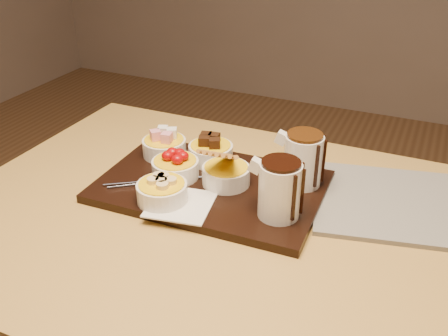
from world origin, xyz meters
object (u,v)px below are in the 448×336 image
at_px(pitcher_dark_chocolate, 280,190).
at_px(dining_table, 248,262).
at_px(serving_board, 211,186).
at_px(newspaper, 403,204).
at_px(pitcher_milk_chocolate, 303,160).
at_px(bowl_strawberries, 175,169).

bearing_deg(pitcher_dark_chocolate, dining_table, -161.68).
height_order(serving_board, newspaper, serving_board).
xyz_separation_m(serving_board, pitcher_milk_chocolate, (0.17, 0.08, 0.06)).
bearing_deg(pitcher_milk_chocolate, newspaper, 5.95).
bearing_deg(pitcher_milk_chocolate, dining_table, -112.68).
xyz_separation_m(pitcher_dark_chocolate, pitcher_milk_chocolate, (0.01, 0.13, 0.00)).
distance_m(bowl_strawberries, pitcher_milk_chocolate, 0.27).
height_order(dining_table, newspaper, newspaper).
bearing_deg(dining_table, pitcher_milk_chocolate, 68.98).
bearing_deg(newspaper, bowl_strawberries, -178.85).
distance_m(pitcher_dark_chocolate, newspaper, 0.27).
bearing_deg(pitcher_dark_chocolate, bowl_strawberries, 167.35).
height_order(serving_board, pitcher_milk_chocolate, pitcher_milk_chocolate).
xyz_separation_m(dining_table, newspaper, (0.26, 0.18, 0.10)).
distance_m(dining_table, pitcher_milk_chocolate, 0.23).
relative_size(bowl_strawberries, pitcher_dark_chocolate, 0.92).
relative_size(bowl_strawberries, pitcher_milk_chocolate, 0.92).
relative_size(pitcher_dark_chocolate, pitcher_milk_chocolate, 1.00).
bearing_deg(newspaper, pitcher_milk_chocolate, 175.26).
relative_size(serving_board, newspaper, 1.34).
relative_size(serving_board, bowl_strawberries, 4.60).
height_order(dining_table, bowl_strawberries, bowl_strawberries).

